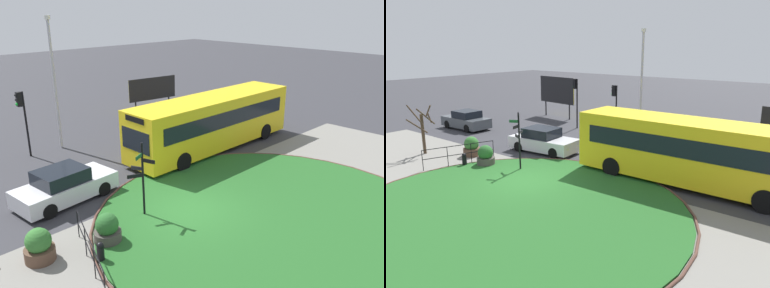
% 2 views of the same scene
% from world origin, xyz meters
% --- Properties ---
extents(ground, '(120.00, 120.00, 0.00)m').
position_xyz_m(ground, '(0.00, 0.00, 0.00)').
color(ground, '#333338').
extents(sidewalk_paving, '(32.00, 8.29, 0.02)m').
position_xyz_m(sidewalk_paving, '(0.00, -1.86, 0.01)').
color(sidewalk_paving, gray).
rests_on(sidewalk_paving, ground).
extents(grass_island, '(14.16, 14.16, 0.10)m').
position_xyz_m(grass_island, '(2.02, -2.77, 0.05)').
color(grass_island, '#235B23').
rests_on(grass_island, ground).
extents(grass_kerb_ring, '(14.47, 14.47, 0.11)m').
position_xyz_m(grass_kerb_ring, '(2.02, -2.77, 0.06)').
color(grass_kerb_ring, brown).
rests_on(grass_kerb_ring, ground).
extents(signpost_directional, '(0.78, 1.00, 3.16)m').
position_xyz_m(signpost_directional, '(-1.62, 1.01, 1.78)').
color(signpost_directional, black).
rests_on(signpost_directional, ground).
extents(bollard_foreground, '(0.25, 0.25, 0.75)m').
position_xyz_m(bollard_foreground, '(-4.53, -0.41, 0.38)').
color(bollard_foreground, black).
rests_on(bollard_foreground, ground).
extents(railing_grass_edge, '(1.29, 3.75, 1.15)m').
position_xyz_m(railing_grass_edge, '(-4.92, -0.43, 0.74)').
color(railing_grass_edge, black).
rests_on(railing_grass_edge, ground).
extents(bus_yellow, '(11.33, 2.81, 3.12)m').
position_xyz_m(bus_yellow, '(6.32, 4.58, 1.68)').
color(bus_yellow, yellow).
rests_on(bus_yellow, ground).
extents(car_far_lane, '(4.52, 2.26, 1.51)m').
position_xyz_m(car_far_lane, '(-3.18, 4.50, 0.69)').
color(car_far_lane, silver).
rests_on(car_far_lane, ground).
extents(traffic_light_far, '(0.49, 0.26, 3.70)m').
position_xyz_m(traffic_light_far, '(-2.10, 10.87, 2.72)').
color(traffic_light_far, black).
rests_on(traffic_light_far, ground).
extents(lamppost_tall, '(0.32, 0.32, 7.56)m').
position_xyz_m(lamppost_tall, '(-0.02, 10.96, 4.07)').
color(lamppost_tall, '#B7B7BC').
rests_on(lamppost_tall, ground).
extents(billboard_right, '(4.11, 0.72, 2.75)m').
position_xyz_m(billboard_right, '(9.19, 13.62, 1.84)').
color(billboard_right, black).
rests_on(billboard_right, ground).
extents(planter_near_signpost, '(1.02, 1.02, 1.19)m').
position_xyz_m(planter_near_signpost, '(-5.92, 1.10, 0.53)').
color(planter_near_signpost, brown).
rests_on(planter_near_signpost, ground).
extents(planter_kerbside, '(0.98, 0.98, 1.16)m').
position_xyz_m(planter_kerbside, '(-3.71, 0.41, 0.52)').
color(planter_kerbside, '#47423D').
rests_on(planter_kerbside, ground).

